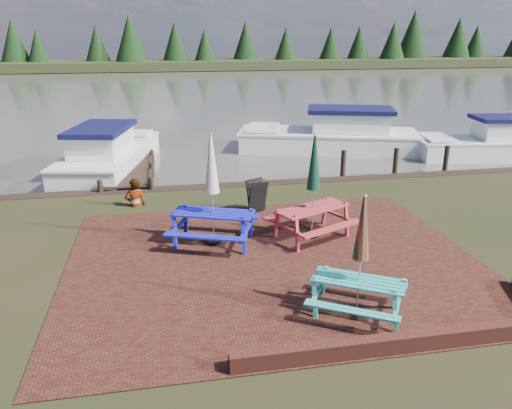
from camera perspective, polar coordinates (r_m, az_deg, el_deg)
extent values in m
plane|color=black|center=(10.30, 3.27, -8.90)|extent=(120.00, 120.00, 0.00)
cube|color=#361511|center=(11.16, 2.03, -6.50)|extent=(9.00, 7.50, 0.02)
cube|color=#4C1E16|center=(8.64, 17.71, -14.70)|extent=(6.00, 0.22, 0.30)
cube|color=#413F38|center=(46.12, -8.15, 12.85)|extent=(120.00, 60.00, 0.02)
cube|color=black|center=(74.97, -9.42, 15.49)|extent=(120.00, 10.00, 1.20)
cube|color=teal|center=(9.10, 11.66, -8.55)|extent=(1.70, 1.38, 0.04)
cube|color=teal|center=(8.70, 10.85, -11.84)|extent=(1.49, 1.03, 0.04)
cube|color=teal|center=(9.76, 12.18, -8.32)|extent=(1.49, 1.03, 0.04)
cube|color=teal|center=(9.37, 7.26, -9.74)|extent=(0.80, 1.23, 0.66)
cube|color=teal|center=(9.20, 15.89, -10.95)|extent=(0.80, 1.23, 0.66)
cylinder|color=black|center=(9.40, 11.41, -11.90)|extent=(0.32, 0.32, 0.09)
cylinder|color=#B2B2B7|center=(8.90, 11.86, -5.94)|extent=(0.03, 0.03, 2.24)
cone|color=#AE2C18|center=(8.69, 12.10, -2.72)|extent=(0.29, 0.29, 1.12)
cube|color=#B12D34|center=(12.25, 6.46, -0.43)|extent=(1.98, 1.42, 0.04)
cube|color=#B12D34|center=(11.88, 8.65, -2.70)|extent=(1.79, 0.99, 0.04)
cube|color=#B12D34|center=(12.85, 4.35, -0.84)|extent=(1.79, 0.99, 0.04)
cube|color=#B12D34|center=(11.89, 3.50, -2.91)|extent=(0.74, 1.49, 0.76)
cube|color=#B12D34|center=(12.90, 9.07, -1.33)|extent=(0.74, 1.49, 0.76)
cylinder|color=black|center=(12.50, 6.34, -3.50)|extent=(0.37, 0.37, 0.10)
cylinder|color=#B2B2B7|center=(12.09, 6.56, 1.92)|extent=(0.04, 0.04, 2.57)
cone|color=#0D301E|center=(11.92, 6.67, 4.75)|extent=(0.33, 0.33, 1.29)
cube|color=#181BB5|center=(11.82, -4.95, -0.99)|extent=(2.05, 1.40, 0.04)
cube|color=#181BB5|center=(11.29, -5.89, -3.69)|extent=(1.87, 0.95, 0.04)
cube|color=#181BB5|center=(12.58, -4.02, -1.21)|extent=(1.87, 0.95, 0.04)
cube|color=#181BB5|center=(12.20, -8.65, -2.47)|extent=(0.69, 1.57, 0.79)
cube|color=#181BB5|center=(11.77, -1.01, -3.06)|extent=(0.69, 1.57, 0.79)
cylinder|color=black|center=(12.09, -4.85, -4.26)|extent=(0.38, 0.38, 0.11)
cylinder|color=#B2B2B7|center=(11.64, -5.02, 1.51)|extent=(0.04, 0.04, 2.65)
cone|color=beige|center=(11.47, -5.11, 4.55)|extent=(0.34, 0.34, 1.33)
cube|color=black|center=(13.83, 0.22, 0.71)|extent=(0.61, 0.45, 0.92)
cube|color=black|center=(14.12, -0.03, 1.10)|extent=(0.61, 0.45, 0.92)
cube|color=black|center=(13.84, 0.09, 2.67)|extent=(0.53, 0.29, 0.03)
cube|color=black|center=(20.88, -13.97, 5.47)|extent=(1.60, 9.00, 0.06)
cube|color=black|center=(20.93, -16.04, 5.46)|extent=(0.08, 9.00, 0.08)
cube|color=black|center=(20.84, -11.92, 5.74)|extent=(0.08, 9.00, 0.08)
cylinder|color=black|center=(16.68, -17.30, 1.00)|extent=(0.16, 0.16, 1.00)
cylinder|color=black|center=(16.56, -11.80, 1.35)|extent=(0.16, 0.16, 1.00)
cube|color=silver|center=(20.06, -16.26, 4.72)|extent=(3.67, 7.09, 0.97)
cube|color=silver|center=(19.95, -16.39, 6.12)|extent=(3.75, 7.24, 0.08)
cube|color=silver|center=(19.10, -17.22, 6.92)|extent=(2.22, 3.12, 0.82)
cube|color=black|center=(19.01, -17.36, 8.28)|extent=(2.49, 3.56, 0.17)
cube|color=silver|center=(22.34, -14.51, 7.93)|extent=(2.18, 1.60, 0.10)
cube|color=silver|center=(22.65, 8.18, 6.91)|extent=(8.09, 4.80, 1.02)
cube|color=silver|center=(22.55, 8.25, 8.23)|extent=(8.25, 4.90, 0.08)
cube|color=silver|center=(22.51, 10.67, 9.35)|extent=(3.63, 2.78, 0.87)
cube|color=black|center=(22.44, 10.75, 10.58)|extent=(4.13, 3.11, 0.18)
cube|color=silver|center=(22.62, 0.80, 8.79)|extent=(1.98, 2.56, 0.10)
cube|color=silver|center=(23.29, 25.03, 5.58)|extent=(6.28, 3.05, 0.93)
cube|color=silver|center=(23.20, 25.19, 6.73)|extent=(6.40, 3.11, 0.07)
cube|color=silver|center=(23.46, 26.93, 7.71)|extent=(2.74, 1.91, 0.79)
cube|color=black|center=(23.39, 27.09, 8.77)|extent=(3.12, 2.14, 0.17)
cube|color=silver|center=(22.24, 19.93, 7.26)|extent=(1.35, 1.96, 0.09)
imported|color=gray|center=(14.80, -13.82, 2.83)|extent=(0.64, 0.46, 1.66)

